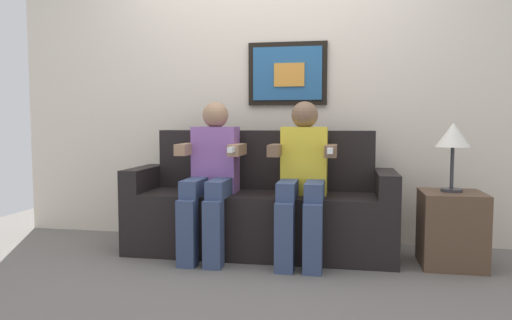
# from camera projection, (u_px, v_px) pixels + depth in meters

# --- Properties ---
(ground_plane) EXTENTS (5.64, 5.64, 0.00)m
(ground_plane) POSITION_uv_depth(u_px,v_px,m) (252.00, 264.00, 3.24)
(ground_plane) COLOR #66605B
(back_wall_assembly) EXTENTS (4.34, 0.10, 2.60)m
(back_wall_assembly) POSITION_uv_depth(u_px,v_px,m) (270.00, 81.00, 3.89)
(back_wall_assembly) COLOR beige
(back_wall_assembly) RESTS_ON ground_plane
(couch) EXTENTS (1.94, 0.58, 0.90)m
(couch) POSITION_uv_depth(u_px,v_px,m) (260.00, 210.00, 3.54)
(couch) COLOR black
(couch) RESTS_ON ground_plane
(person_on_left) EXTENTS (0.46, 0.56, 1.11)m
(person_on_left) POSITION_uv_depth(u_px,v_px,m) (211.00, 172.00, 3.41)
(person_on_left) COLOR #8C59A5
(person_on_left) RESTS_ON ground_plane
(person_on_right) EXTENTS (0.46, 0.56, 1.11)m
(person_on_right) POSITION_uv_depth(u_px,v_px,m) (303.00, 174.00, 3.29)
(person_on_right) COLOR yellow
(person_on_right) RESTS_ON ground_plane
(side_table_right) EXTENTS (0.40, 0.40, 0.50)m
(side_table_right) POSITION_uv_depth(u_px,v_px,m) (451.00, 229.00, 3.20)
(side_table_right) COLOR brown
(side_table_right) RESTS_ON ground_plane
(table_lamp) EXTENTS (0.22, 0.22, 0.46)m
(table_lamp) POSITION_uv_depth(u_px,v_px,m) (453.00, 138.00, 3.17)
(table_lamp) COLOR #333338
(table_lamp) RESTS_ON side_table_right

